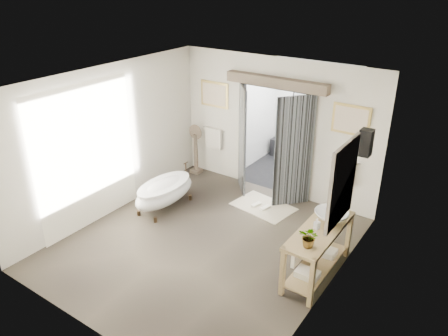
{
  "coord_description": "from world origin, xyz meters",
  "views": [
    {
      "loc": [
        3.97,
        -5.16,
        4.49
      ],
      "look_at": [
        0.0,
        0.6,
        1.25
      ],
      "focal_mm": 35.0,
      "sensor_mm": 36.0,
      "label": 1
    }
  ],
  "objects_px": {
    "clawfoot_tub": "(164,192)",
    "vanity": "(316,247)",
    "rug": "(263,207)",
    "basin": "(331,217)"
  },
  "relations": [
    {
      "from": "clawfoot_tub",
      "to": "vanity",
      "type": "bearing_deg",
      "value": -4.2
    },
    {
      "from": "rug",
      "to": "basin",
      "type": "bearing_deg",
      "value": -31.28
    },
    {
      "from": "vanity",
      "to": "basin",
      "type": "relative_size",
      "value": 2.99
    },
    {
      "from": "basin",
      "to": "clawfoot_tub",
      "type": "bearing_deg",
      "value": -163.07
    },
    {
      "from": "clawfoot_tub",
      "to": "rug",
      "type": "xyz_separation_m",
      "value": [
        1.65,
        1.15,
        -0.36
      ]
    },
    {
      "from": "clawfoot_tub",
      "to": "vanity",
      "type": "relative_size",
      "value": 0.95
    },
    {
      "from": "rug",
      "to": "vanity",
      "type": "bearing_deg",
      "value": -38.88
    },
    {
      "from": "vanity",
      "to": "basin",
      "type": "bearing_deg",
      "value": 75.78
    },
    {
      "from": "rug",
      "to": "basin",
      "type": "xyz_separation_m",
      "value": [
        1.81,
        -1.1,
        0.93
      ]
    },
    {
      "from": "clawfoot_tub",
      "to": "basin",
      "type": "height_order",
      "value": "basin"
    }
  ]
}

